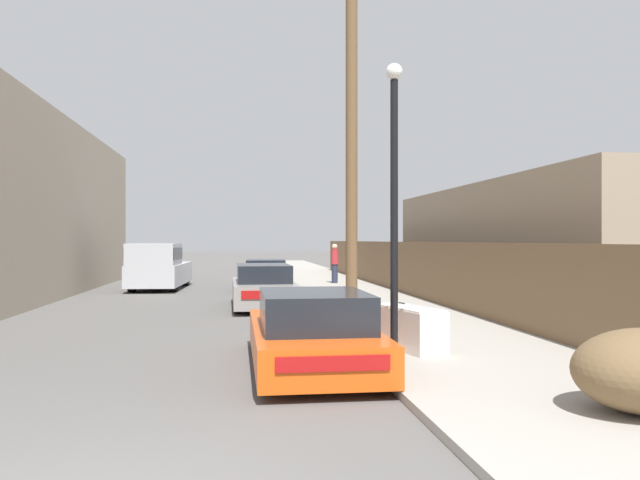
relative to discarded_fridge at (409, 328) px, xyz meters
The scene contains 11 objects.
sidewalk_curb 17.36m from the discarded_fridge, 86.25° to the left, with size 4.20×63.00×0.12m, color #9E998E.
discarded_fridge is the anchor object (origin of this frame).
parked_sports_car_red 2.07m from the discarded_fridge, 154.44° to the right, with size 1.91×4.69×1.27m.
car_parked_mid 8.62m from the discarded_fridge, 105.33° to the left, with size 1.89×4.70×1.33m.
car_parked_far 14.80m from the discarded_fridge, 97.39° to the left, with size 1.99×4.33×1.28m.
pickup_truck 17.05m from the discarded_fridge, 111.84° to the left, with size 2.27×5.51×1.94m.
utility_pole 5.84m from the discarded_fridge, 94.74° to the left, with size 1.80×0.29×9.16m.
street_lamp 2.82m from the discarded_fridge, 114.05° to the right, with size 0.26×0.26×4.72m.
wooden_fence 12.96m from the discarded_fridge, 76.21° to the left, with size 0.08×34.74×1.90m, color brown.
building_right_house 10.92m from the discarded_fridge, 48.83° to the left, with size 6.00×15.01×3.83m, color gray.
pedestrian 17.22m from the discarded_fridge, 85.54° to the left, with size 0.34×0.34×1.79m.
Camera 1 is at (1.11, -4.71, 2.08)m, focal length 35.00 mm.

